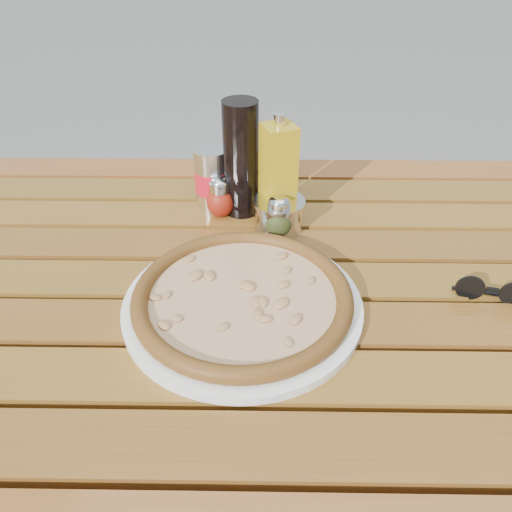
{
  "coord_description": "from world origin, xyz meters",
  "views": [
    {
      "loc": [
        0.01,
        -0.64,
        1.26
      ],
      "look_at": [
        0.0,
        0.02,
        0.78
      ],
      "focal_mm": 35.0,
      "sensor_mm": 36.0,
      "label": 1
    }
  ],
  "objects_px": {
    "table": "(256,312)",
    "parmesan_tin": "(279,214)",
    "soda_can": "(212,179)",
    "dark_bottle": "(241,159)",
    "pizza": "(242,296)",
    "pepper_shaker": "(220,198)",
    "plate": "(243,304)",
    "sunglasses": "(491,291)",
    "oregano_shaker": "(279,217)",
    "olive_oil_cruet": "(278,175)"
  },
  "relations": [
    {
      "from": "oregano_shaker",
      "to": "olive_oil_cruet",
      "type": "relative_size",
      "value": 0.39
    },
    {
      "from": "plate",
      "to": "dark_bottle",
      "type": "xyz_separation_m",
      "value": [
        -0.01,
        0.29,
        0.1
      ]
    },
    {
      "from": "parmesan_tin",
      "to": "olive_oil_cruet",
      "type": "bearing_deg",
      "value": 94.95
    },
    {
      "from": "soda_can",
      "to": "table",
      "type": "bearing_deg",
      "value": -69.28
    },
    {
      "from": "table",
      "to": "olive_oil_cruet",
      "type": "relative_size",
      "value": 6.67
    },
    {
      "from": "pizza",
      "to": "parmesan_tin",
      "type": "relative_size",
      "value": 3.69
    },
    {
      "from": "table",
      "to": "soda_can",
      "type": "relative_size",
      "value": 11.67
    },
    {
      "from": "dark_bottle",
      "to": "parmesan_tin",
      "type": "xyz_separation_m",
      "value": [
        0.07,
        -0.06,
        -0.08
      ]
    },
    {
      "from": "plate",
      "to": "pizza",
      "type": "bearing_deg",
      "value": -146.31
    },
    {
      "from": "olive_oil_cruet",
      "to": "sunglasses",
      "type": "bearing_deg",
      "value": -34.74
    },
    {
      "from": "oregano_shaker",
      "to": "table",
      "type": "bearing_deg",
      "value": -107.19
    },
    {
      "from": "plate",
      "to": "table",
      "type": "bearing_deg",
      "value": 75.52
    },
    {
      "from": "dark_bottle",
      "to": "sunglasses",
      "type": "xyz_separation_m",
      "value": [
        0.39,
        -0.26,
        -0.09
      ]
    },
    {
      "from": "table",
      "to": "oregano_shaker",
      "type": "xyz_separation_m",
      "value": [
        0.04,
        0.13,
        0.11
      ]
    },
    {
      "from": "table",
      "to": "plate",
      "type": "height_order",
      "value": "plate"
    },
    {
      "from": "soda_can",
      "to": "dark_bottle",
      "type": "bearing_deg",
      "value": -20.96
    },
    {
      "from": "olive_oil_cruet",
      "to": "parmesan_tin",
      "type": "xyz_separation_m",
      "value": [
        0.0,
        -0.03,
        -0.07
      ]
    },
    {
      "from": "dark_bottle",
      "to": "parmesan_tin",
      "type": "distance_m",
      "value": 0.12
    },
    {
      "from": "plate",
      "to": "soda_can",
      "type": "xyz_separation_m",
      "value": [
        -0.07,
        0.31,
        0.05
      ]
    },
    {
      "from": "parmesan_tin",
      "to": "pepper_shaker",
      "type": "bearing_deg",
      "value": 158.23
    },
    {
      "from": "oregano_shaker",
      "to": "parmesan_tin",
      "type": "xyz_separation_m",
      "value": [
        0.0,
        0.03,
        -0.01
      ]
    },
    {
      "from": "olive_oil_cruet",
      "to": "plate",
      "type": "bearing_deg",
      "value": -102.65
    },
    {
      "from": "soda_can",
      "to": "oregano_shaker",
      "type": "bearing_deg",
      "value": -40.45
    },
    {
      "from": "soda_can",
      "to": "sunglasses",
      "type": "distance_m",
      "value": 0.54
    },
    {
      "from": "oregano_shaker",
      "to": "parmesan_tin",
      "type": "bearing_deg",
      "value": 88.31
    },
    {
      "from": "table",
      "to": "sunglasses",
      "type": "bearing_deg",
      "value": -7.31
    },
    {
      "from": "table",
      "to": "sunglasses",
      "type": "relative_size",
      "value": 12.58
    },
    {
      "from": "pizza",
      "to": "pepper_shaker",
      "type": "height_order",
      "value": "pepper_shaker"
    },
    {
      "from": "pepper_shaker",
      "to": "table",
      "type": "bearing_deg",
      "value": -70.14
    },
    {
      "from": "dark_bottle",
      "to": "olive_oil_cruet",
      "type": "relative_size",
      "value": 1.05
    },
    {
      "from": "plate",
      "to": "pepper_shaker",
      "type": "xyz_separation_m",
      "value": [
        -0.05,
        0.27,
        0.03
      ]
    },
    {
      "from": "table",
      "to": "olive_oil_cruet",
      "type": "distance_m",
      "value": 0.25
    },
    {
      "from": "table",
      "to": "parmesan_tin",
      "type": "distance_m",
      "value": 0.19
    },
    {
      "from": "plate",
      "to": "soda_can",
      "type": "relative_size",
      "value": 3.0
    },
    {
      "from": "pizza",
      "to": "sunglasses",
      "type": "relative_size",
      "value": 3.4
    },
    {
      "from": "oregano_shaker",
      "to": "dark_bottle",
      "type": "distance_m",
      "value": 0.13
    },
    {
      "from": "oregano_shaker",
      "to": "parmesan_tin",
      "type": "relative_size",
      "value": 0.8
    },
    {
      "from": "parmesan_tin",
      "to": "pizza",
      "type": "bearing_deg",
      "value": -104.64
    },
    {
      "from": "table",
      "to": "parmesan_tin",
      "type": "relative_size",
      "value": 13.65
    },
    {
      "from": "olive_oil_cruet",
      "to": "parmesan_tin",
      "type": "distance_m",
      "value": 0.07
    },
    {
      "from": "sunglasses",
      "to": "dark_bottle",
      "type": "bearing_deg",
      "value": 159.21
    },
    {
      "from": "dark_bottle",
      "to": "parmesan_tin",
      "type": "height_order",
      "value": "dark_bottle"
    },
    {
      "from": "soda_can",
      "to": "plate",
      "type": "bearing_deg",
      "value": -77.14
    },
    {
      "from": "table",
      "to": "dark_bottle",
      "type": "relative_size",
      "value": 6.36
    },
    {
      "from": "table",
      "to": "pepper_shaker",
      "type": "relative_size",
      "value": 17.07
    },
    {
      "from": "parmesan_tin",
      "to": "soda_can",
      "type": "bearing_deg",
      "value": 146.89
    },
    {
      "from": "plate",
      "to": "pizza",
      "type": "relative_size",
      "value": 0.95
    },
    {
      "from": "table",
      "to": "parmesan_tin",
      "type": "height_order",
      "value": "parmesan_tin"
    },
    {
      "from": "pepper_shaker",
      "to": "sunglasses",
      "type": "xyz_separation_m",
      "value": [
        0.43,
        -0.24,
        -0.02
      ]
    },
    {
      "from": "pizza",
      "to": "parmesan_tin",
      "type": "bearing_deg",
      "value": 75.36
    }
  ]
}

